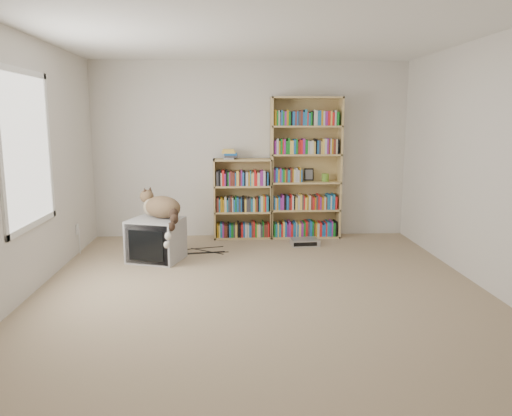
{
  "coord_description": "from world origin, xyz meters",
  "views": [
    {
      "loc": [
        -0.3,
        -4.7,
        1.69
      ],
      "look_at": [
        -0.0,
        1.0,
        0.67
      ],
      "focal_mm": 35.0,
      "sensor_mm": 36.0,
      "label": 1
    }
  ],
  "objects_px": {
    "crt_tv": "(156,240)",
    "bookcase_short": "(243,202)",
    "cat": "(163,211)",
    "dvd_player": "(305,242)",
    "bookcase_tall": "(305,172)"
  },
  "relations": [
    {
      "from": "crt_tv",
      "to": "bookcase_short",
      "type": "xyz_separation_m",
      "value": [
        1.08,
        1.14,
        0.27
      ]
    },
    {
      "from": "cat",
      "to": "bookcase_short",
      "type": "distance_m",
      "value": 1.5
    },
    {
      "from": "cat",
      "to": "dvd_player",
      "type": "bearing_deg",
      "value": 51.91
    },
    {
      "from": "cat",
      "to": "bookcase_tall",
      "type": "height_order",
      "value": "bookcase_tall"
    },
    {
      "from": "cat",
      "to": "bookcase_short",
      "type": "height_order",
      "value": "bookcase_short"
    },
    {
      "from": "crt_tv",
      "to": "cat",
      "type": "distance_m",
      "value": 0.37
    },
    {
      "from": "crt_tv",
      "to": "bookcase_tall",
      "type": "bearing_deg",
      "value": 47.6
    },
    {
      "from": "bookcase_tall",
      "to": "dvd_player",
      "type": "distance_m",
      "value": 1.03
    },
    {
      "from": "dvd_player",
      "to": "cat",
      "type": "bearing_deg",
      "value": -165.28
    },
    {
      "from": "cat",
      "to": "bookcase_tall",
      "type": "relative_size",
      "value": 0.39
    },
    {
      "from": "cat",
      "to": "bookcase_short",
      "type": "xyz_separation_m",
      "value": [
        0.98,
        1.13,
        -0.09
      ]
    },
    {
      "from": "cat",
      "to": "bookcase_short",
      "type": "bearing_deg",
      "value": 81.7
    },
    {
      "from": "cat",
      "to": "dvd_player",
      "type": "height_order",
      "value": "cat"
    },
    {
      "from": "crt_tv",
      "to": "bookcase_tall",
      "type": "distance_m",
      "value": 2.38
    },
    {
      "from": "cat",
      "to": "crt_tv",
      "type": "bearing_deg",
      "value": -142.14
    }
  ]
}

